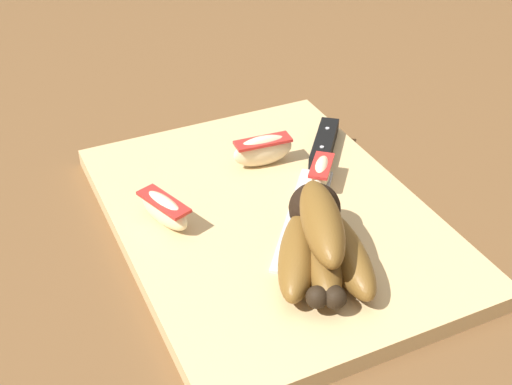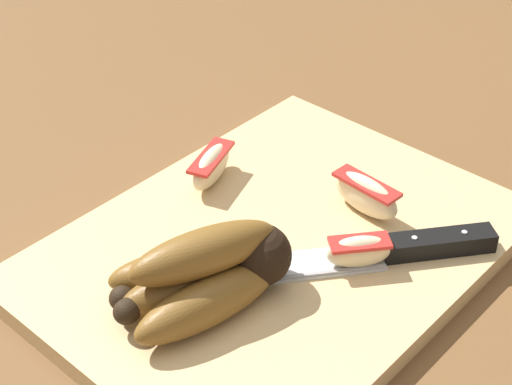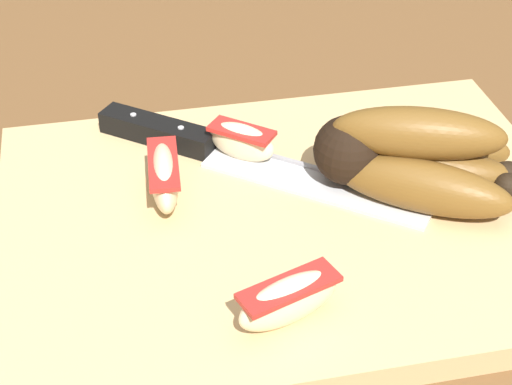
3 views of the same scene
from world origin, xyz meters
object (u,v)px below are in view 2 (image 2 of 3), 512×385
(apple_wedge_near, at_px, (366,194))
(apple_wedge_middle, at_px, (211,166))
(banana_bunch, at_px, (206,274))
(apple_wedge_far, at_px, (359,251))
(chefs_knife, at_px, (384,252))

(apple_wedge_near, xyz_separation_m, apple_wedge_middle, (0.06, -0.14, -0.00))
(banana_bunch, bearing_deg, apple_wedge_middle, -136.62)
(banana_bunch, xyz_separation_m, apple_wedge_far, (-0.11, 0.07, -0.01))
(apple_wedge_near, height_order, apple_wedge_far, apple_wedge_near)
(banana_bunch, relative_size, apple_wedge_near, 2.10)
(chefs_knife, relative_size, apple_wedge_far, 4.25)
(apple_wedge_far, bearing_deg, banana_bunch, -30.06)
(apple_wedge_near, bearing_deg, apple_wedge_middle, -67.05)
(banana_bunch, height_order, apple_wedge_middle, banana_bunch)
(chefs_knife, bearing_deg, banana_bunch, -29.00)
(apple_wedge_near, relative_size, apple_wedge_middle, 1.01)
(apple_wedge_near, height_order, apple_wedge_middle, apple_wedge_near)
(apple_wedge_near, bearing_deg, apple_wedge_far, 31.94)
(apple_wedge_near, xyz_separation_m, apple_wedge_far, (0.06, 0.04, -0.00))
(banana_bunch, bearing_deg, chefs_knife, 151.00)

